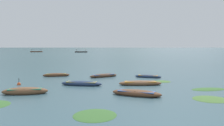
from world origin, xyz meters
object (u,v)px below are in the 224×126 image
at_px(rowboat_3, 81,84).
at_px(ferry_1, 81,52).
at_px(rowboat_0, 25,91).
at_px(rowboat_4, 148,76).
at_px(rowboat_5, 140,83).
at_px(rowboat_6, 103,76).
at_px(rowboat_1, 136,93).
at_px(ferry_0, 36,51).
at_px(mooring_buoy, 19,84).
at_px(rowboat_2, 56,75).

height_order(rowboat_3, ferry_1, ferry_1).
bearing_deg(rowboat_0, ferry_1, 94.62).
relative_size(rowboat_4, ferry_1, 0.41).
xyz_separation_m(rowboat_5, ferry_1, (-22.11, 140.60, 0.27)).
distance_m(rowboat_3, rowboat_5, 6.12).
distance_m(rowboat_3, rowboat_6, 6.96).
height_order(rowboat_1, rowboat_3, rowboat_1).
xyz_separation_m(rowboat_6, ferry_0, (-51.90, 143.53, 0.27)).
height_order(rowboat_6, ferry_0, ferry_0).
xyz_separation_m(rowboat_1, rowboat_3, (-5.07, 5.22, -0.01)).
relative_size(rowboat_3, ferry_1, 0.52).
bearing_deg(rowboat_3, rowboat_1, -45.81).
bearing_deg(rowboat_4, rowboat_5, -107.02).
distance_m(rowboat_4, ferry_1, 136.80).
xyz_separation_m(rowboat_4, mooring_buoy, (-14.48, -5.68, -0.06)).
distance_m(rowboat_2, rowboat_3, 8.64).
distance_m(rowboat_4, ferry_0, 155.22).
height_order(rowboat_2, mooring_buoy, mooring_buoy).
bearing_deg(rowboat_4, rowboat_2, 173.01).
height_order(rowboat_5, ferry_1, ferry_1).
bearing_deg(rowboat_6, ferry_1, 97.71).
height_order(rowboat_0, ferry_0, ferry_0).
xyz_separation_m(rowboat_6, mooring_buoy, (-8.71, -6.26, -0.09)).
xyz_separation_m(rowboat_0, rowboat_5, (10.40, 4.49, -0.04)).
xyz_separation_m(rowboat_5, ferry_0, (-55.87, 150.01, 0.27)).
relative_size(rowboat_1, rowboat_2, 1.19).
xyz_separation_m(rowboat_1, ferry_0, (-54.82, 155.36, 0.26)).
xyz_separation_m(ferry_1, mooring_buoy, (9.44, -140.37, -0.36)).
distance_m(rowboat_6, mooring_buoy, 10.73).
relative_size(ferry_0, mooring_buoy, 11.03).
distance_m(rowboat_1, rowboat_5, 5.45).
relative_size(rowboat_6, mooring_buoy, 4.98).
bearing_deg(rowboat_0, mooring_buoy, 115.76).
relative_size(rowboat_0, ferry_1, 0.46).
height_order(rowboat_2, rowboat_4, rowboat_2).
relative_size(rowboat_0, rowboat_3, 0.87).
height_order(rowboat_1, rowboat_6, rowboat_1).
bearing_deg(rowboat_0, rowboat_1, -5.25).
bearing_deg(rowboat_5, ferry_1, 98.94).
xyz_separation_m(rowboat_1, ferry_1, (-21.07, 145.95, 0.26)).
bearing_deg(rowboat_6, rowboat_0, -120.37).
distance_m(rowboat_0, ferry_0, 161.06).
relative_size(rowboat_0, rowboat_5, 0.87).
height_order(ferry_1, mooring_buoy, ferry_1).
relative_size(ferry_1, mooring_buoy, 10.81).
bearing_deg(ferry_1, rowboat_2, -84.96).
relative_size(rowboat_0, rowboat_2, 1.07).
height_order(rowboat_0, rowboat_1, rowboat_0).
height_order(rowboat_3, rowboat_4, rowboat_3).
bearing_deg(rowboat_1, rowboat_3, 134.19).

